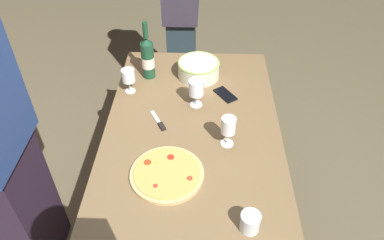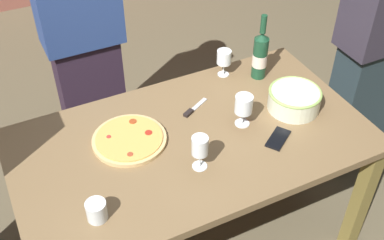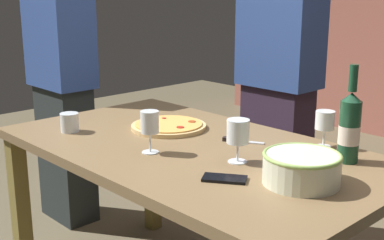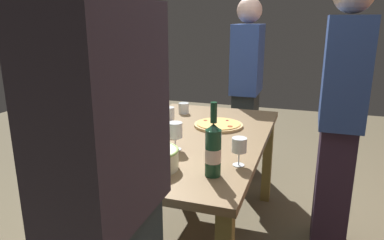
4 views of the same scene
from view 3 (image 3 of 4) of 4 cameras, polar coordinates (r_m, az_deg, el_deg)
name	(u,v)px [view 3 (image 3 of 4)]	position (r m, az deg, el deg)	size (l,w,h in m)	color
dining_table	(192,168)	(2.09, 0.00, -5.31)	(1.60, 0.90, 0.75)	brown
pizza	(169,126)	(2.31, -2.58, -0.66)	(0.33, 0.33, 0.03)	tan
serving_bowl	(302,167)	(1.70, 11.94, -5.09)	(0.25, 0.25, 0.10)	silver
wine_bottle	(350,127)	(1.93, 16.92, -0.70)	(0.08, 0.08, 0.35)	#19432A
wine_glass_near_pizza	(238,134)	(1.85, 5.07, -1.49)	(0.08, 0.08, 0.16)	white
wine_glass_by_bottle	(325,121)	(2.09, 14.39, -0.12)	(0.07, 0.07, 0.15)	white
wine_glass_far_left	(150,123)	(1.95, -4.67, -0.37)	(0.07, 0.07, 0.16)	white
cup_amber	(70,122)	(2.31, -13.29, -0.27)	(0.08, 0.08, 0.08)	white
cell_phone	(225,179)	(1.71, 3.60, -6.44)	(0.07, 0.14, 0.01)	black
pizza_knife	(237,141)	(2.12, 5.02, -2.26)	(0.16, 0.10, 0.02)	silver
person_guest_left	(279,81)	(2.81, 9.49, 4.28)	(0.42, 0.24, 1.72)	#2E2031
person_guest_right	(62,82)	(3.06, -14.08, 4.06)	(0.40, 0.24, 1.64)	#252C2D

